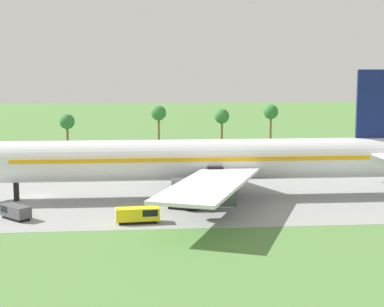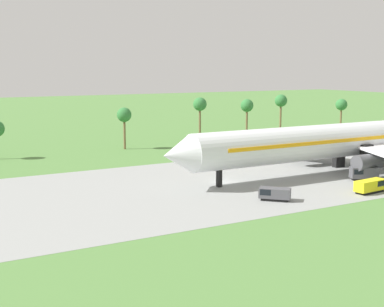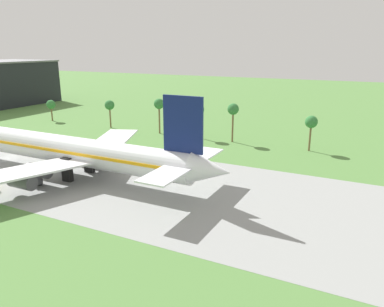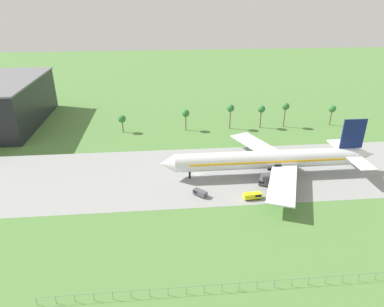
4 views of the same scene
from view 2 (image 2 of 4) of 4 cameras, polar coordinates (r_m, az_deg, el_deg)
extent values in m
plane|color=#517F3D|center=(94.69, 3.33, -3.06)|extent=(600.00, 600.00, 0.00)
cube|color=gray|center=(94.69, 3.33, -3.06)|extent=(320.00, 44.00, 0.02)
cylinder|color=white|center=(106.98, 15.57, 1.38)|extent=(65.87, 6.50, 6.50)
cone|color=white|center=(85.86, -1.51, -0.14)|extent=(5.20, 6.37, 6.37)
cube|color=#EFA314|center=(106.92, 15.58, 1.63)|extent=(55.99, 6.63, 0.65)
cube|color=white|center=(118.45, 11.17, 1.71)|extent=(18.53, 29.63, 0.44)
cylinder|color=#4C4C51|center=(101.53, 18.27, -0.87)|extent=(5.85, 2.92, 2.92)
cylinder|color=#4C4C51|center=(112.46, 12.42, 0.32)|extent=(5.85, 2.92, 2.92)
cylinder|color=#4C4C51|center=(119.00, 11.29, 0.83)|extent=(5.85, 2.92, 2.92)
cube|color=black|center=(90.35, 2.92, -1.87)|extent=(0.70, 0.90, 5.51)
cube|color=black|center=(107.39, 18.08, -0.55)|extent=(2.40, 1.20, 5.51)
cube|color=black|center=(112.27, 15.41, -0.02)|extent=(2.40, 1.20, 5.51)
cube|color=black|center=(91.23, 18.43, -3.87)|extent=(5.09, 2.25, 0.40)
cube|color=yellow|center=(91.01, 18.47, -3.22)|extent=(5.98, 2.53, 1.70)
cube|color=black|center=(92.22, 19.07, -2.93)|extent=(2.22, 2.22, 0.90)
cube|color=black|center=(82.56, 8.81, -4.84)|extent=(4.10, 4.12, 0.40)
cube|color=#4C4C51|center=(82.33, 8.82, -4.19)|extent=(4.74, 4.76, 1.54)
cube|color=black|center=(82.45, 7.93, -3.98)|extent=(2.61, 2.61, 0.90)
cube|color=black|center=(101.03, 17.84, -2.60)|extent=(4.47, 3.41, 0.40)
cube|color=#4C4C51|center=(100.80, 17.87, -1.94)|extent=(5.21, 3.91, 1.98)
cube|color=black|center=(100.27, 17.17, -1.79)|extent=(2.41, 2.57, 0.90)
cylinder|color=brown|center=(173.87, 15.59, 3.54)|extent=(0.56, 0.56, 8.01)
sphere|color=#337538|center=(173.51, 15.65, 5.05)|extent=(3.60, 3.60, 3.60)
cylinder|color=brown|center=(142.53, 0.84, 3.07)|extent=(0.56, 0.56, 9.84)
sphere|color=#337538|center=(142.05, 0.85, 5.29)|extent=(3.60, 3.60, 3.60)
cylinder|color=brown|center=(133.18, -7.21, 2.16)|extent=(0.56, 0.56, 7.95)
sphere|color=#337538|center=(132.70, -7.25, 4.12)|extent=(3.60, 3.60, 3.60)
cylinder|color=brown|center=(157.87, 9.42, 3.57)|extent=(0.56, 0.56, 9.97)
sphere|color=#337538|center=(157.44, 9.47, 5.59)|extent=(3.60, 3.60, 3.60)
cylinder|color=brown|center=(150.75, 5.86, 3.19)|extent=(0.56, 0.56, 8.96)
sphere|color=#337538|center=(150.32, 5.89, 5.12)|extent=(3.60, 3.60, 3.60)
camera|label=1|loc=(69.17, 75.49, 2.24)|focal=55.00mm
camera|label=3|loc=(140.21, 56.21, 8.91)|focal=35.00mm
camera|label=4|loc=(64.42, 107.87, 36.80)|focal=32.00mm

